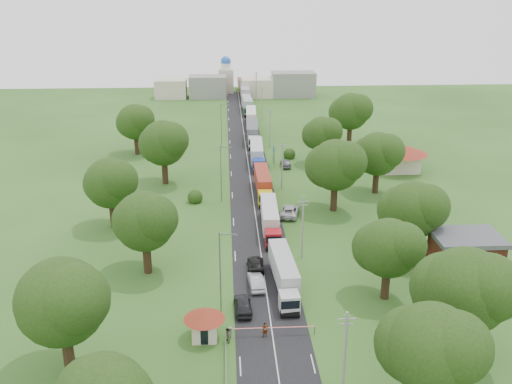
{
  "coord_description": "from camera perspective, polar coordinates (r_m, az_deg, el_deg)",
  "views": [
    {
      "loc": [
        -4.64,
        -76.6,
        35.45
      ],
      "look_at": [
        0.24,
        11.33,
        3.0
      ],
      "focal_mm": 40.0,
      "sensor_mm": 36.0,
      "label": 1
    }
  ],
  "objects": [
    {
      "name": "tree_9",
      "position": [
        56.44,
        -18.85,
        -10.25
      ],
      "size": [
        9.6,
        9.6,
        12.05
      ],
      "color": "#382616",
      "rests_on": "ground"
    },
    {
      "name": "pole_3",
      "position": [
        129.71,
        1.41,
        6.5
      ],
      "size": [
        1.6,
        0.24,
        9.0
      ],
      "color": "gray",
      "rests_on": "ground"
    },
    {
      "name": "tree_2",
      "position": [
        68.04,
        13.09,
        -5.43
      ],
      "size": [
        8.0,
        8.0,
        10.1
      ],
      "color": "#382616",
      "rests_on": "ground"
    },
    {
      "name": "truck_4",
      "position": [
        134.68,
        -0.34,
        5.96
      ],
      "size": [
        3.23,
        15.37,
        4.25
      ],
      "color": "silver",
      "rests_on": "ground"
    },
    {
      "name": "ground",
      "position": [
        84.53,
        0.26,
        -4.57
      ],
      "size": [
        260.0,
        260.0,
        0.0
      ],
      "primitive_type": "plane",
      "color": "#284E1A",
      "rests_on": "ground"
    },
    {
      "name": "truck_2",
      "position": [
        100.78,
        0.69,
        0.88
      ],
      "size": [
        2.55,
        14.04,
        3.89
      ],
      "color": "yellow",
      "rests_on": "ground"
    },
    {
      "name": "car_lane_front",
      "position": [
        66.37,
        -1.32,
        -11.22
      ],
      "size": [
        2.19,
        4.97,
        1.67
      ],
      "primitive_type": "imported",
      "rotation": [
        0.0,
        0.0,
        3.19
      ],
      "color": "black",
      "rests_on": "ground"
    },
    {
      "name": "info_sign",
      "position": [
        116.64,
        1.79,
        4.07
      ],
      "size": [
        0.12,
        3.1,
        4.1
      ],
      "color": "slate",
      "rests_on": "ground"
    },
    {
      "name": "pole_4",
      "position": [
        156.98,
        0.6,
        8.92
      ],
      "size": [
        1.6,
        0.24,
        9.0
      ],
      "color": "gray",
      "rests_on": "ground"
    },
    {
      "name": "car_lane_mid",
      "position": [
        71.13,
        0.01,
        -8.93
      ],
      "size": [
        2.05,
        4.92,
        1.58
      ],
      "primitive_type": "imported",
      "rotation": [
        0.0,
        0.0,
        3.22
      ],
      "color": "#AAACB3",
      "rests_on": "ground"
    },
    {
      "name": "tree_0",
      "position": [
        50.74,
        17.12,
        -14.59
      ],
      "size": [
        8.8,
        8.8,
        11.07
      ],
      "color": "#382616",
      "rests_on": "ground"
    },
    {
      "name": "tree_11",
      "position": [
        88.22,
        -14.36,
        0.91
      ],
      "size": [
        8.8,
        8.8,
        11.07
      ],
      "color": "#382616",
      "rests_on": "ground"
    },
    {
      "name": "house_cream",
      "position": [
        116.51,
        14.28,
        3.75
      ],
      "size": [
        10.08,
        10.08,
        5.8
      ],
      "color": "beige",
      "rests_on": "ground"
    },
    {
      "name": "truck_3",
      "position": [
        118.12,
        0.09,
        3.85
      ],
      "size": [
        2.9,
        14.6,
        4.04
      ],
      "color": "#19389B",
      "rests_on": "ground"
    },
    {
      "name": "car_lane_rear",
      "position": [
        75.09,
        -0.04,
        -7.28
      ],
      "size": [
        2.24,
        5.29,
        1.52
      ],
      "primitive_type": "imported",
      "rotation": [
        0.0,
        0.0,
        3.12
      ],
      "color": "black",
      "rests_on": "ground"
    },
    {
      "name": "tree_7",
      "position": [
        132.86,
        9.43,
        7.97
      ],
      "size": [
        9.6,
        9.6,
        12.05
      ],
      "color": "#382616",
      "rests_on": "ground"
    },
    {
      "name": "truck_8",
      "position": [
        200.01,
        -1.35,
        10.61
      ],
      "size": [
        3.18,
        14.11,
        3.89
      ],
      "color": "brown",
      "rests_on": "ground"
    },
    {
      "name": "tree_12",
      "position": [
        106.06,
        -9.26,
        4.88
      ],
      "size": [
        9.6,
        9.6,
        12.05
      ],
      "color": "#382616",
      "rests_on": "ground"
    },
    {
      "name": "truck_7",
      "position": [
        183.94,
        -1.1,
        9.85
      ],
      "size": [
        2.72,
        15.71,
        4.36
      ],
      "color": "#B4B4B4",
      "rests_on": "ground"
    },
    {
      "name": "guard_booth",
      "position": [
        61.46,
        -5.18,
        -12.66
      ],
      "size": [
        4.4,
        4.4,
        3.45
      ],
      "color": "beige",
      "rests_on": "ground"
    },
    {
      "name": "boom_barrier",
      "position": [
        62.19,
        0.39,
        -13.53
      ],
      "size": [
        9.22,
        0.35,
        1.18
      ],
      "color": "slate",
      "rests_on": "ground"
    },
    {
      "name": "pole_5",
      "position": [
        184.47,
        0.02,
        10.63
      ],
      "size": [
        1.6,
        0.24,
        9.0
      ],
      "color": "gray",
      "rests_on": "ground"
    },
    {
      "name": "truck_6",
      "position": [
        166.95,
        -0.87,
        8.72
      ],
      "size": [
        3.02,
        14.65,
        4.05
      ],
      "color": "#286B2E",
      "rests_on": "ground"
    },
    {
      "name": "tree_4",
      "position": [
        92.74,
        7.94,
        2.72
      ],
      "size": [
        9.6,
        9.6,
        12.05
      ],
      "color": "#382616",
      "rests_on": "ground"
    },
    {
      "name": "car_verge_far",
      "position": [
        116.53,
        2.99,
        2.9
      ],
      "size": [
        1.93,
        4.72,
        1.6
      ],
      "primitive_type": "imported",
      "rotation": [
        0.0,
        0.0,
        3.15
      ],
      "color": "slate",
      "rests_on": "ground"
    },
    {
      "name": "tree_10",
      "position": [
        73.22,
        -11.08,
        -2.85
      ],
      "size": [
        8.8,
        8.8,
        11.07
      ],
      "color": "#382616",
      "rests_on": "ground"
    },
    {
      "name": "lamp_0",
      "position": [
        64.02,
        -3.47,
        -7.66
      ],
      "size": [
        2.03,
        0.22,
        10.0
      ],
      "color": "slate",
      "rests_on": "ground"
    },
    {
      "name": "truck_5",
      "position": [
        150.28,
        -0.48,
        7.43
      ],
      "size": [
        2.98,
        14.76,
        4.08
      ],
      "color": "#A2181B",
      "rests_on": "ground"
    },
    {
      "name": "church",
      "position": [
        196.91,
        -3.01,
        11.42
      ],
      "size": [
        5.0,
        5.0,
        12.3
      ],
      "color": "beige",
      "rests_on": "ground"
    },
    {
      "name": "tree_13",
      "position": [
        126.48,
        -11.99,
        6.89
      ],
      "size": [
        8.8,
        8.8,
        11.07
      ],
      "color": "#382616",
      "rests_on": "ground"
    },
    {
      "name": "distant_town",
      "position": [
        189.39,
        -1.55,
        10.5
      ],
      "size": [
        52.0,
        8.0,
        8.0
      ],
      "color": "gray",
      "rests_on": "ground"
    },
    {
      "name": "pole_1",
      "position": [
        76.77,
        4.69,
        -3.47
      ],
      "size": [
        1.6,
        0.24,
        9.0
      ],
      "color": "gray",
      "rests_on": "ground"
    },
    {
      "name": "tree_6",
      "position": [
        117.06,
        6.61,
        5.82
      ],
      "size": [
        8.0,
        8.0,
        10.1
      ],
      "color": "#382616",
      "rests_on": "ground"
    },
    {
      "name": "pedestrian_booth",
      "position": [
        61.31,
        -2.86,
        -14.18
      ],
      "size": [
        0.92,
        1.0,
        1.66
      ],
      "primitive_type": "imported",
      "rotation": [
        0.0,
        0.0,
        -1.12
      ],
      "color": "gray",
      "rests_on": "ground"
    },
    {
      "name": "truck_0",
      "position": [
        70.47,
        2.84,
        -8.15
      ],
      "size": [
        2.97,
        13.53,
        3.74
      ],
      "color": "silver",
      "rests_on": "ground"
    },
    {
      "name": "road",
      "position": [
        103.0,
        -0.4,
        0.1
      ],
      "size": [
        8.0,
        200.0,
        0.04
      ],
      "primitive_type": "cube",
      "color": "black",
      "rests_on": "ground"
    },
    {
      "name": "car_verge_near",
      "position": [
        92.08,
        3.38,
        -1.9
      ],
      "size": [
        3.97,
        6.37,
        1.64
      ],
      "primitive_type": "imported",
      "rotation": [
        0.0,
        0.0,
        2.92
      ],
      "color": "#BCBCBC",
      "rests_on": "ground"
    },
    {
      "name": "house_brick",
      "position": [
        78.66,
        20.19,
        -5.76
      ],
      "size": [
        8.6,
        6.6,
        5.2
      ],
      "color": "maroon",
      "rests_on": "ground"
    },
    {
      "name": "truck_1",
      "position": [
        85.82,
        1.41,
        -2.71
      ],
      "size": [
        2.64,
        13.71,
        3.8
      ],
      "color": "#A7131A",
      "rests_on": "ground"
    },
    {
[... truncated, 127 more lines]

